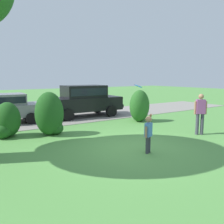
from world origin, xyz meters
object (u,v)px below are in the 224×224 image
at_px(child_thrower, 148,131).
at_px(adult_onlooker, 200,112).
at_px(frisbee, 138,86).
at_px(parked_sedan, 4,108).
at_px(parked_suv, 84,99).

relative_size(child_thrower, adult_onlooker, 0.74).
xyz_separation_m(child_thrower, frisbee, (0.25, 0.82, 1.41)).
bearing_deg(parked_sedan, adult_onlooker, -48.86).
height_order(parked_sedan, child_thrower, parked_sedan).
bearing_deg(parked_suv, frisbee, -101.63).
bearing_deg(child_thrower, adult_onlooker, 9.39).
distance_m(parked_sedan, child_thrower, 8.39).
height_order(child_thrower, adult_onlooker, adult_onlooker).
xyz_separation_m(parked_sedan, child_thrower, (2.87, -7.88, -0.13)).
bearing_deg(frisbee, adult_onlooker, -4.16).
bearing_deg(adult_onlooker, child_thrower, -170.61).
bearing_deg(adult_onlooker, parked_suv, 105.51).
distance_m(parked_suv, frisbee, 6.83).
height_order(parked_suv, adult_onlooker, parked_suv).
distance_m(frisbee, adult_onlooker, 3.47).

